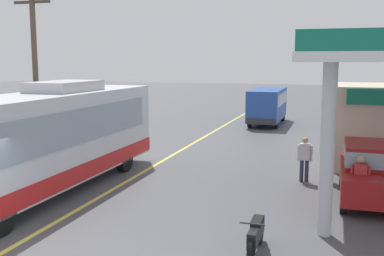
# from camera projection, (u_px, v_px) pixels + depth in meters

# --- Properties ---
(ground) EXTENTS (120.00, 120.00, 0.00)m
(ground) POSITION_uv_depth(u_px,v_px,m) (216.00, 130.00, 29.29)
(ground) COLOR #4C4C51
(lane_divider_stripe) EXTENTS (0.16, 50.00, 0.01)m
(lane_divider_stripe) POSITION_uv_depth(u_px,v_px,m) (193.00, 143.00, 24.57)
(lane_divider_stripe) COLOR #D8CC4C
(lane_divider_stripe) RESTS_ON ground
(coach_bus_main) EXTENTS (2.60, 11.04, 3.69)m
(coach_bus_main) POSITION_uv_depth(u_px,v_px,m) (50.00, 141.00, 15.31)
(coach_bus_main) COLOR silver
(coach_bus_main) RESTS_ON ground
(car_at_pump) EXTENTS (1.70, 4.20, 1.82)m
(car_at_pump) POSITION_uv_depth(u_px,v_px,m) (369.00, 169.00, 14.42)
(car_at_pump) COLOR maroon
(car_at_pump) RESTS_ON ground
(minibus_opposing_lane) EXTENTS (2.04, 6.13, 2.44)m
(minibus_opposing_lane) POSITION_uv_depth(u_px,v_px,m) (268.00, 103.00, 31.95)
(minibus_opposing_lane) COLOR #264C9E
(minibus_opposing_lane) RESTS_ON ground
(motorcycle_parked_forecourt) EXTENTS (0.55, 1.80, 0.92)m
(motorcycle_parked_forecourt) POSITION_uv_depth(u_px,v_px,m) (256.00, 235.00, 10.47)
(motorcycle_parked_forecourt) COLOR black
(motorcycle_parked_forecourt) RESTS_ON ground
(pedestrian_near_pump) EXTENTS (0.55, 0.22, 1.66)m
(pedestrian_near_pump) POSITION_uv_depth(u_px,v_px,m) (305.00, 157.00, 16.61)
(pedestrian_near_pump) COLOR #33333F
(pedestrian_near_pump) RESTS_ON ground
(pedestrian_by_shop) EXTENTS (0.55, 0.22, 1.66)m
(pedestrian_by_shop) POSITION_uv_depth(u_px,v_px,m) (360.00, 180.00, 13.38)
(pedestrian_by_shop) COLOR #33333F
(pedestrian_by_shop) RESTS_ON ground
(utility_pole_roadside) EXTENTS (1.80, 0.24, 7.55)m
(utility_pole_roadside) POSITION_uv_depth(u_px,v_px,m) (35.00, 71.00, 20.54)
(utility_pole_roadside) COLOR brown
(utility_pole_roadside) RESTS_ON ground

